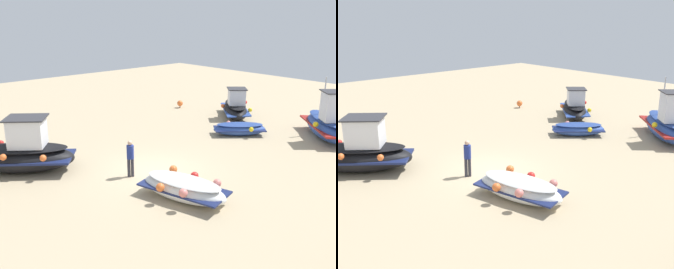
% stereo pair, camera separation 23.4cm
% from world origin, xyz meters
% --- Properties ---
extents(ground_plane, '(56.99, 56.99, 0.00)m').
position_xyz_m(ground_plane, '(0.00, 0.00, 0.00)').
color(ground_plane, tan).
extents(fishing_boat_0, '(5.02, 4.59, 2.58)m').
position_xyz_m(fishing_boat_0, '(4.41, -4.09, 0.86)').
color(fishing_boat_0, black).
rests_on(fishing_boat_0, ground_plane).
extents(fishing_boat_2, '(4.05, 4.21, 2.14)m').
position_xyz_m(fishing_boat_2, '(-10.59, -3.91, 0.69)').
color(fishing_boat_2, black).
rests_on(fishing_boat_2, ground_plane).
extents(fishing_boat_3, '(3.14, 2.92, 0.74)m').
position_xyz_m(fishing_boat_3, '(-7.49, -1.04, 0.39)').
color(fishing_boat_3, '#2D4C9E').
rests_on(fishing_boat_3, ground_plane).
extents(fishing_boat_4, '(4.52, 4.71, 3.48)m').
position_xyz_m(fishing_boat_4, '(-10.72, 2.73, 0.92)').
color(fishing_boat_4, '#2D4C9E').
rests_on(fishing_boat_4, ground_plane).
extents(fishing_boat_5, '(2.35, 3.93, 0.95)m').
position_xyz_m(fishing_boat_5, '(0.94, 2.94, 0.47)').
color(fishing_boat_5, white).
rests_on(fishing_boat_5, ground_plane).
extents(person_walking, '(0.32, 0.32, 1.69)m').
position_xyz_m(person_walking, '(1.12, -0.26, 0.97)').
color(person_walking, '#2D2D38').
rests_on(person_walking, ground_plane).
extents(mooring_buoy_0, '(0.44, 0.44, 0.56)m').
position_xyz_m(mooring_buoy_0, '(-9.68, -8.52, 0.34)').
color(mooring_buoy_0, '#3F3F42').
rests_on(mooring_buoy_0, ground_plane).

